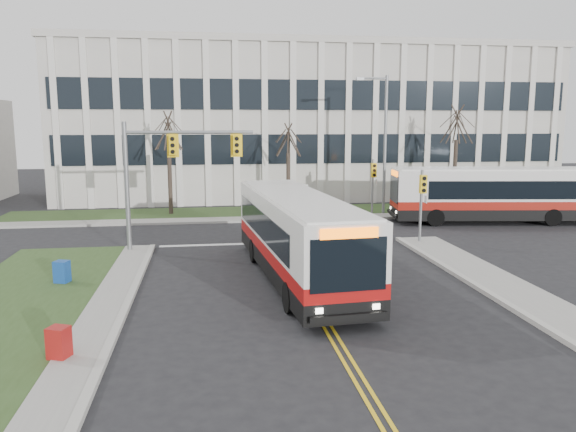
# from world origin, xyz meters

# --- Properties ---
(ground) EXTENTS (120.00, 120.00, 0.00)m
(ground) POSITION_xyz_m (0.00, 0.00, 0.00)
(ground) COLOR black
(ground) RESTS_ON ground
(sidewalk_west) EXTENTS (1.20, 26.00, 0.14)m
(sidewalk_west) POSITION_xyz_m (-7.00, -5.00, 0.07)
(sidewalk_west) COLOR #9E9B93
(sidewalk_west) RESTS_ON ground
(sidewalk_east) EXTENTS (2.00, 26.00, 0.14)m
(sidewalk_east) POSITION_xyz_m (7.50, -5.00, 0.07)
(sidewalk_east) COLOR #9E9B93
(sidewalk_east) RESTS_ON ground
(sidewalk_cross) EXTENTS (44.00, 1.60, 0.14)m
(sidewalk_cross) POSITION_xyz_m (5.00, 15.20, 0.07)
(sidewalk_cross) COLOR #9E9B93
(sidewalk_cross) RESTS_ON ground
(building_lawn) EXTENTS (44.00, 5.00, 0.12)m
(building_lawn) POSITION_xyz_m (5.00, 18.00, 0.06)
(building_lawn) COLOR #2E451D
(building_lawn) RESTS_ON ground
(office_building) EXTENTS (40.00, 16.00, 12.00)m
(office_building) POSITION_xyz_m (5.00, 30.00, 6.00)
(office_building) COLOR beige
(office_building) RESTS_ON ground
(mast_arm_signal) EXTENTS (6.11, 0.38, 6.20)m
(mast_arm_signal) POSITION_xyz_m (-5.62, 7.16, 4.26)
(mast_arm_signal) COLOR slate
(mast_arm_signal) RESTS_ON ground
(signal_pole_near) EXTENTS (0.34, 0.39, 3.80)m
(signal_pole_near) POSITION_xyz_m (7.20, 6.90, 2.50)
(signal_pole_near) COLOR slate
(signal_pole_near) RESTS_ON ground
(signal_pole_far) EXTENTS (0.34, 0.39, 3.80)m
(signal_pole_far) POSITION_xyz_m (7.20, 15.40, 2.50)
(signal_pole_far) COLOR slate
(signal_pole_far) RESTS_ON ground
(streetlight) EXTENTS (2.15, 0.25, 9.20)m
(streetlight) POSITION_xyz_m (8.03, 16.20, 5.19)
(streetlight) COLOR slate
(streetlight) RESTS_ON ground
(directory_sign) EXTENTS (1.50, 0.12, 2.00)m
(directory_sign) POSITION_xyz_m (2.50, 17.50, 1.17)
(directory_sign) COLOR slate
(directory_sign) RESTS_ON ground
(tree_left) EXTENTS (1.80, 1.80, 7.70)m
(tree_left) POSITION_xyz_m (-6.00, 18.00, 5.51)
(tree_left) COLOR #42352B
(tree_left) RESTS_ON ground
(tree_mid) EXTENTS (1.80, 1.80, 6.82)m
(tree_mid) POSITION_xyz_m (2.00, 18.20, 4.88)
(tree_mid) COLOR #42352B
(tree_mid) RESTS_ON ground
(tree_right) EXTENTS (1.80, 1.80, 8.25)m
(tree_right) POSITION_xyz_m (14.00, 18.00, 5.91)
(tree_right) COLOR #42352B
(tree_right) RESTS_ON ground
(bus_main) EXTENTS (3.68, 12.48, 3.28)m
(bus_main) POSITION_xyz_m (-0.06, 1.42, 1.64)
(bus_main) COLOR silver
(bus_main) RESTS_ON ground
(bus_cross) EXTENTS (12.73, 4.33, 3.33)m
(bus_cross) POSITION_xyz_m (14.08, 12.34, 1.66)
(bus_cross) COLOR silver
(bus_cross) RESTS_ON ground
(newspaper_box_blue) EXTENTS (0.62, 0.59, 0.95)m
(newspaper_box_blue) POSITION_xyz_m (-9.10, 1.80, 0.47)
(newspaper_box_blue) COLOR navy
(newspaper_box_blue) RESTS_ON ground
(newspaper_box_red) EXTENTS (0.63, 0.60, 0.95)m
(newspaper_box_red) POSITION_xyz_m (-7.41, -5.52, 0.47)
(newspaper_box_red) COLOR maroon
(newspaper_box_red) RESTS_ON ground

